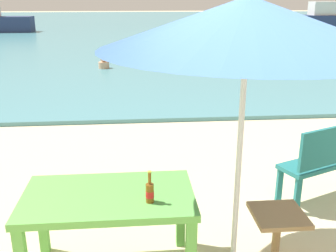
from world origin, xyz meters
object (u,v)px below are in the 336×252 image
object	(u,v)px
picnic_table_green	(109,206)
beer_bottle_amber	(150,191)
swimmer_person	(104,63)
boat_ferry	(328,21)
patio_umbrella	(248,23)
bench_teal_center	(331,157)
side_table_wood	(277,232)

from	to	relation	value
picnic_table_green	beer_bottle_amber	bearing A→B (deg)	-25.70
swimmer_person	boat_ferry	bearing A→B (deg)	41.84
boat_ferry	picnic_table_green	bearing A→B (deg)	-120.13
picnic_table_green	patio_umbrella	distance (m)	1.80
beer_bottle_amber	bench_teal_center	bearing A→B (deg)	30.24
picnic_table_green	swimmer_person	world-z (taller)	picnic_table_green
beer_bottle_amber	patio_umbrella	size ratio (longest dim) A/B	0.12
patio_umbrella	swimmer_person	bearing A→B (deg)	100.01
boat_ferry	patio_umbrella	bearing A→B (deg)	-117.87
beer_bottle_amber	boat_ferry	xyz separation A→B (m)	(12.14, 21.66, -0.11)
picnic_table_green	side_table_wood	xyz separation A→B (m)	(1.43, -0.06, -0.30)
patio_umbrella	bench_teal_center	distance (m)	2.47
side_table_wood	swimmer_person	distance (m)	9.98
side_table_wood	bench_teal_center	xyz separation A→B (m)	(1.03, 1.14, 0.19)
picnic_table_green	swimmer_person	size ratio (longest dim) A/B	3.41
patio_umbrella	picnic_table_green	bearing A→B (deg)	170.86
side_table_wood	picnic_table_green	bearing A→B (deg)	177.79
picnic_table_green	beer_bottle_amber	size ratio (longest dim) A/B	5.28
picnic_table_green	swimmer_person	bearing A→B (deg)	94.21
beer_bottle_amber	side_table_wood	distance (m)	1.21
beer_bottle_amber	swimmer_person	xyz separation A→B (m)	(-1.05, 9.85, -0.61)
patio_umbrella	swimmer_person	xyz separation A→B (m)	(-1.74, 9.85, -1.88)
picnic_table_green	boat_ferry	xyz separation A→B (m)	(12.48, 21.50, 0.09)
side_table_wood	boat_ferry	distance (m)	24.22
side_table_wood	bench_teal_center	world-z (taller)	bench_teal_center
beer_bottle_amber	swimmer_person	world-z (taller)	beer_bottle_amber
patio_umbrella	boat_ferry	bearing A→B (deg)	62.13
bench_teal_center	swimmer_person	distance (m)	9.18
picnic_table_green	side_table_wood	size ratio (longest dim) A/B	2.59
beer_bottle_amber	swimmer_person	size ratio (longest dim) A/B	0.65
bench_teal_center	swimmer_person	size ratio (longest dim) A/B	3.04
beer_bottle_amber	bench_teal_center	xyz separation A→B (m)	(2.13, 1.24, -0.31)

